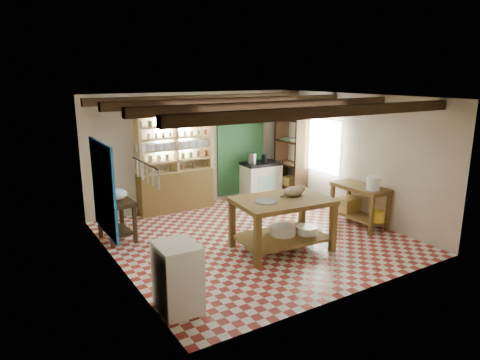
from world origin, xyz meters
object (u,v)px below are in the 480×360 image
work_table (282,224)px  cat (294,191)px  right_counter (359,206)px  prep_table (117,220)px  stove (261,180)px  white_cabinet (178,277)px

work_table → cat: (0.25, 0.03, 0.54)m
right_counter → cat: cat is taller
work_table → prep_table: 3.01m
right_counter → work_table: bearing=-176.0°
stove → right_counter: size_ratio=0.79×
stove → white_cabinet: 5.37m
right_counter → cat: (-1.80, -0.12, 0.59)m
work_table → cat: bearing=11.3°
work_table → prep_table: (-2.32, 1.91, -0.07)m
cat → work_table: bearing=-178.7°
stove → prep_table: size_ratio=1.18×
prep_table → white_cabinet: size_ratio=0.85×
right_counter → cat: 1.90m
white_cabinet → right_counter: bearing=15.2°
work_table → cat: size_ratio=4.31×
prep_table → cat: 3.25m
right_counter → cat: size_ratio=3.08×
prep_table → white_cabinet: white_cabinet is taller
stove → work_table: bearing=-114.9°
work_table → right_counter: work_table is taller
stove → prep_table: 3.94m
white_cabinet → cat: cat is taller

